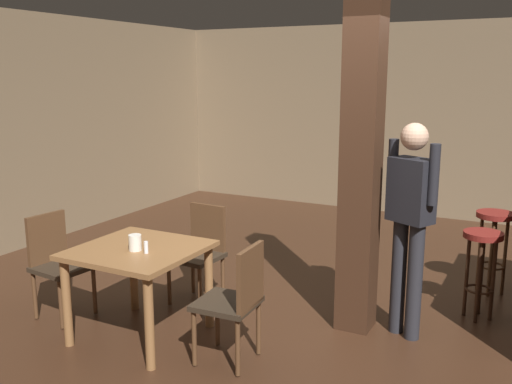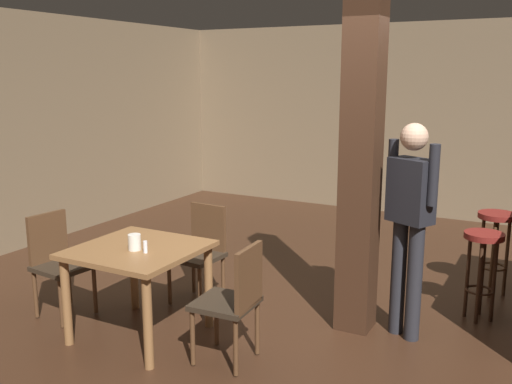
% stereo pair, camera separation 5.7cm
% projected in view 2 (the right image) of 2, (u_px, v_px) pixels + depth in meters
% --- Properties ---
extents(ground_plane, '(10.80, 10.80, 0.00)m').
position_uv_depth(ground_plane, '(306.00, 335.00, 4.64)').
color(ground_plane, '#382114').
extents(wall_back, '(8.00, 0.10, 2.80)m').
position_uv_depth(wall_back, '(431.00, 121.00, 8.23)').
color(wall_back, '#756047').
rests_on(wall_back, ground_plane).
extents(pillar, '(0.28, 0.28, 2.80)m').
position_uv_depth(pillar, '(361.00, 162.00, 4.50)').
color(pillar, '#382114').
rests_on(pillar, ground_plane).
extents(dining_table, '(0.93, 0.93, 0.74)m').
position_uv_depth(dining_table, '(139.00, 262.00, 4.51)').
color(dining_table, brown).
rests_on(dining_table, ground_plane).
extents(chair_north, '(0.45, 0.45, 0.89)m').
position_uv_depth(chair_north, '(201.00, 248.00, 5.24)').
color(chair_north, '#2D2319').
rests_on(chair_north, ground_plane).
extents(chair_east, '(0.44, 0.44, 0.89)m').
position_uv_depth(chair_east, '(234.00, 298.00, 4.09)').
color(chair_east, '#2D2319').
rests_on(chair_east, ground_plane).
extents(chair_west, '(0.46, 0.46, 0.89)m').
position_uv_depth(chair_west, '(57.00, 259.00, 4.93)').
color(chair_west, '#2D2319').
rests_on(chair_west, ground_plane).
extents(napkin_cup, '(0.10, 0.10, 0.12)m').
position_uv_depth(napkin_cup, '(135.00, 242.00, 4.41)').
color(napkin_cup, silver).
rests_on(napkin_cup, dining_table).
extents(salt_shaker, '(0.03, 0.03, 0.09)m').
position_uv_depth(salt_shaker, '(145.00, 247.00, 4.34)').
color(salt_shaker, silver).
rests_on(salt_shaker, dining_table).
extents(standing_person, '(0.46, 0.33, 1.72)m').
position_uv_depth(standing_person, '(410.00, 216.00, 4.42)').
color(standing_person, black).
rests_on(standing_person, ground_plane).
extents(bar_stool_near, '(0.33, 0.33, 0.77)m').
position_uv_depth(bar_stool_near, '(482.00, 256.00, 4.82)').
color(bar_stool_near, maroon).
rests_on(bar_stool_near, ground_plane).
extents(bar_stool_mid, '(0.35, 0.35, 0.80)m').
position_uv_depth(bar_stool_mid, '(496.00, 234.00, 5.38)').
color(bar_stool_mid, maroon).
rests_on(bar_stool_mid, ground_plane).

